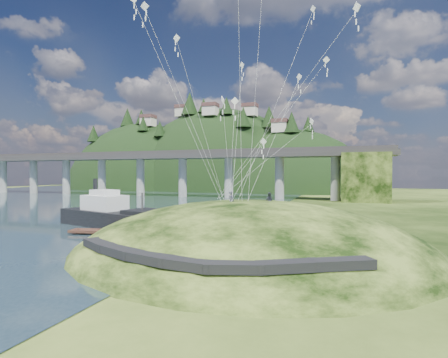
% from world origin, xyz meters
% --- Properties ---
extents(ground, '(320.00, 320.00, 0.00)m').
position_xyz_m(ground, '(0.00, 0.00, 0.00)').
color(ground, black).
rests_on(ground, ground).
extents(grass_hill, '(36.00, 32.00, 13.00)m').
position_xyz_m(grass_hill, '(8.00, 2.00, -1.50)').
color(grass_hill, black).
rests_on(grass_hill, ground).
extents(footpath, '(22.29, 5.84, 0.83)m').
position_xyz_m(footpath, '(7.46, -9.74, 2.08)').
color(footpath, black).
rests_on(footpath, ground).
extents(bridge, '(160.00, 11.00, 15.00)m').
position_xyz_m(bridge, '(-26.46, 70.07, 9.70)').
color(bridge, '#2D2B2B').
rests_on(bridge, ground).
extents(far_ridge, '(153.00, 70.00, 94.50)m').
position_xyz_m(far_ridge, '(-43.58, 122.17, -7.44)').
color(far_ridge, black).
rests_on(far_ridge, ground).
extents(work_barge, '(20.25, 10.54, 6.84)m').
position_xyz_m(work_barge, '(-13.96, 10.68, 1.71)').
color(work_barge, black).
rests_on(work_barge, ground).
extents(wooden_dock, '(12.70, 4.51, 0.90)m').
position_xyz_m(wooden_dock, '(-9.69, 5.74, 0.39)').
color(wooden_dock, '#371E16').
rests_on(wooden_dock, ground).
extents(kite_flyers, '(4.19, 2.48, 1.88)m').
position_xyz_m(kite_flyers, '(8.35, 2.18, 5.83)').
color(kite_flyers, '#272934').
rests_on(kite_flyers, ground).
extents(kite_swarm, '(19.69, 14.31, 18.05)m').
position_xyz_m(kite_swarm, '(8.35, 2.00, 19.39)').
color(kite_swarm, silver).
rests_on(kite_swarm, ground).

